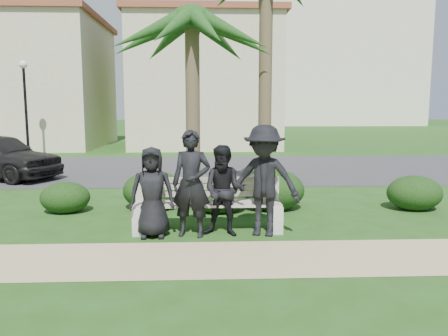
{
  "coord_description": "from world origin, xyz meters",
  "views": [
    {
      "loc": [
        -1.0,
        -7.97,
        2.19
      ],
      "look_at": [
        -0.62,
        1.0,
        0.96
      ],
      "focal_mm": 35.0,
      "sensor_mm": 36.0,
      "label": 1
    }
  ],
  "objects_px": {
    "man_a": "(152,192)",
    "man_d": "(264,181)",
    "park_bench": "(208,208)",
    "man_b": "(191,184)",
    "man_c": "(224,191)",
    "palm_left": "(192,20)",
    "street_lamp": "(25,91)"
  },
  "relations": [
    {
      "from": "man_c",
      "to": "palm_left",
      "type": "distance_m",
      "value": 4.22
    },
    {
      "from": "park_bench",
      "to": "man_b",
      "type": "xyz_separation_m",
      "value": [
        -0.28,
        -0.32,
        0.51
      ]
    },
    {
      "from": "man_a",
      "to": "man_c",
      "type": "relative_size",
      "value": 0.99
    },
    {
      "from": "park_bench",
      "to": "man_b",
      "type": "bearing_deg",
      "value": -131.97
    },
    {
      "from": "palm_left",
      "to": "man_d",
      "type": "bearing_deg",
      "value": -63.23
    },
    {
      "from": "man_b",
      "to": "palm_left",
      "type": "bearing_deg",
      "value": 102.31
    },
    {
      "from": "man_c",
      "to": "man_b",
      "type": "bearing_deg",
      "value": -164.9
    },
    {
      "from": "street_lamp",
      "to": "man_b",
      "type": "xyz_separation_m",
      "value": [
        7.75,
        -12.61,
        -2.02
      ]
    },
    {
      "from": "street_lamp",
      "to": "palm_left",
      "type": "relative_size",
      "value": 0.85
    },
    {
      "from": "man_d",
      "to": "man_c",
      "type": "bearing_deg",
      "value": -162.34
    },
    {
      "from": "man_d",
      "to": "park_bench",
      "type": "bearing_deg",
      "value": 179.89
    },
    {
      "from": "street_lamp",
      "to": "man_b",
      "type": "height_order",
      "value": "street_lamp"
    },
    {
      "from": "park_bench",
      "to": "man_d",
      "type": "distance_m",
      "value": 1.15
    },
    {
      "from": "park_bench",
      "to": "man_c",
      "type": "bearing_deg",
      "value": -47.76
    },
    {
      "from": "man_b",
      "to": "man_c",
      "type": "relative_size",
      "value": 1.17
    },
    {
      "from": "man_a",
      "to": "palm_left",
      "type": "distance_m",
      "value": 4.25
    },
    {
      "from": "park_bench",
      "to": "man_c",
      "type": "distance_m",
      "value": 0.56
    },
    {
      "from": "man_b",
      "to": "man_c",
      "type": "xyz_separation_m",
      "value": [
        0.56,
        0.01,
        -0.13
      ]
    },
    {
      "from": "park_bench",
      "to": "man_d",
      "type": "bearing_deg",
      "value": -18.03
    },
    {
      "from": "park_bench",
      "to": "man_c",
      "type": "relative_size",
      "value": 1.67
    },
    {
      "from": "man_a",
      "to": "street_lamp",
      "type": "bearing_deg",
      "value": 117.41
    },
    {
      "from": "man_a",
      "to": "man_d",
      "type": "bearing_deg",
      "value": -1.09
    },
    {
      "from": "man_a",
      "to": "man_d",
      "type": "height_order",
      "value": "man_d"
    },
    {
      "from": "man_d",
      "to": "man_b",
      "type": "bearing_deg",
      "value": -161.98
    },
    {
      "from": "man_c",
      "to": "palm_left",
      "type": "xyz_separation_m",
      "value": [
        -0.6,
        2.54,
        3.31
      ]
    },
    {
      "from": "palm_left",
      "to": "man_c",
      "type": "bearing_deg",
      "value": -76.68
    },
    {
      "from": "street_lamp",
      "to": "park_bench",
      "type": "bearing_deg",
      "value": -56.84
    },
    {
      "from": "man_c",
      "to": "man_d",
      "type": "distance_m",
      "value": 0.7
    },
    {
      "from": "man_b",
      "to": "man_d",
      "type": "bearing_deg",
      "value": 11.94
    },
    {
      "from": "street_lamp",
      "to": "park_bench",
      "type": "height_order",
      "value": "street_lamp"
    },
    {
      "from": "street_lamp",
      "to": "man_c",
      "type": "relative_size",
      "value": 2.73
    },
    {
      "from": "man_d",
      "to": "palm_left",
      "type": "bearing_deg",
      "value": 134.32
    }
  ]
}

